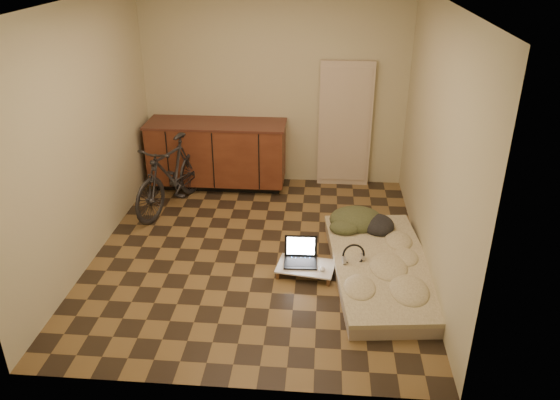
# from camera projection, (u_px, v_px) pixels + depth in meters

# --- Properties ---
(room_shell) EXTENTS (3.50, 4.00, 2.60)m
(room_shell) POSITION_uv_depth(u_px,v_px,m) (256.00, 140.00, 5.41)
(room_shell) COLOR brown
(room_shell) RESTS_ON ground
(cabinets) EXTENTS (1.84, 0.62, 0.91)m
(cabinets) POSITION_uv_depth(u_px,v_px,m) (217.00, 154.00, 7.36)
(cabinets) COLOR black
(cabinets) RESTS_ON ground
(appliance_panel) EXTENTS (0.70, 0.10, 1.70)m
(appliance_panel) POSITION_uv_depth(u_px,v_px,m) (345.00, 125.00, 7.28)
(appliance_panel) COLOR beige
(appliance_panel) RESTS_ON ground
(bicycle) EXTENTS (0.93, 1.61, 1.00)m
(bicycle) POSITION_uv_depth(u_px,v_px,m) (171.00, 171.00, 6.75)
(bicycle) COLOR black
(bicycle) RESTS_ON ground
(futon) EXTENTS (1.17, 2.09, 0.17)m
(futon) POSITION_uv_depth(u_px,v_px,m) (381.00, 268.00, 5.53)
(futon) COLOR tan
(futon) RESTS_ON ground
(clothing_pile) EXTENTS (0.70, 0.60, 0.26)m
(clothing_pile) POSITION_uv_depth(u_px,v_px,m) (362.00, 215.00, 6.12)
(clothing_pile) COLOR #3A4125
(clothing_pile) RESTS_ON futon
(headphones) EXTENTS (0.29, 0.28, 0.17)m
(headphones) POSITION_uv_depth(u_px,v_px,m) (354.00, 254.00, 5.45)
(headphones) COLOR black
(headphones) RESTS_ON futon
(lap_desk) EXTENTS (0.62, 0.45, 0.10)m
(lap_desk) POSITION_uv_depth(u_px,v_px,m) (306.00, 267.00, 5.56)
(lap_desk) COLOR brown
(lap_desk) RESTS_ON ground
(laptop) EXTENTS (0.35, 0.31, 0.23)m
(laptop) POSITION_uv_depth(u_px,v_px,m) (301.00, 257.00, 5.62)
(laptop) COLOR black
(laptop) RESTS_ON lap_desk
(mouse) EXTENTS (0.06, 0.10, 0.03)m
(mouse) POSITION_uv_depth(u_px,v_px,m) (322.00, 268.00, 5.48)
(mouse) COLOR white
(mouse) RESTS_ON lap_desk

